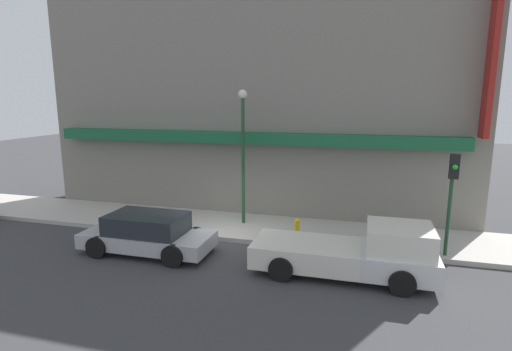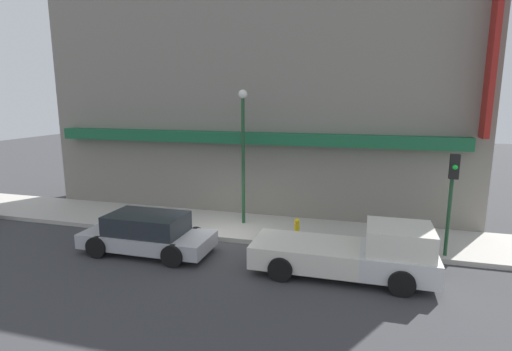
{
  "view_description": "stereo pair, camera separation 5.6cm",
  "coord_description": "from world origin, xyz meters",
  "px_view_note": "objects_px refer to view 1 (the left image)",
  "views": [
    {
      "loc": [
        5.21,
        -13.6,
        5.4
      ],
      "look_at": [
        1.07,
        1.34,
        2.38
      ],
      "focal_mm": 28.0,
      "sensor_mm": 36.0,
      "label": 1
    },
    {
      "loc": [
        5.27,
        -13.59,
        5.4
      ],
      "look_at": [
        1.07,
        1.34,
        2.38
      ],
      "focal_mm": 28.0,
      "sensor_mm": 36.0,
      "label": 2
    }
  ],
  "objects_px": {
    "parked_car": "(148,233)",
    "fire_hydrant": "(297,228)",
    "traffic_light": "(452,187)",
    "street_lamp": "(243,141)",
    "pickup_truck": "(355,252)"
  },
  "relations": [
    {
      "from": "parked_car",
      "to": "fire_hydrant",
      "type": "height_order",
      "value": "parked_car"
    },
    {
      "from": "traffic_light",
      "to": "street_lamp",
      "type": "bearing_deg",
      "value": 167.66
    },
    {
      "from": "pickup_truck",
      "to": "parked_car",
      "type": "distance_m",
      "value": 7.13
    },
    {
      "from": "street_lamp",
      "to": "pickup_truck",
      "type": "bearing_deg",
      "value": -37.66
    },
    {
      "from": "pickup_truck",
      "to": "parked_car",
      "type": "relative_size",
      "value": 1.2
    },
    {
      "from": "parked_car",
      "to": "fire_hydrant",
      "type": "distance_m",
      "value": 5.5
    },
    {
      "from": "fire_hydrant",
      "to": "traffic_light",
      "type": "relative_size",
      "value": 0.22
    },
    {
      "from": "parked_car",
      "to": "fire_hydrant",
      "type": "relative_size",
      "value": 6.17
    },
    {
      "from": "pickup_truck",
      "to": "street_lamp",
      "type": "xyz_separation_m",
      "value": [
        -4.72,
        3.64,
        2.89
      ]
    },
    {
      "from": "pickup_truck",
      "to": "traffic_light",
      "type": "distance_m",
      "value": 3.95
    },
    {
      "from": "pickup_truck",
      "to": "street_lamp",
      "type": "bearing_deg",
      "value": 142.65
    },
    {
      "from": "pickup_truck",
      "to": "fire_hydrant",
      "type": "bearing_deg",
      "value": 132.35
    },
    {
      "from": "pickup_truck",
      "to": "traffic_light",
      "type": "bearing_deg",
      "value": 34.47
    },
    {
      "from": "pickup_truck",
      "to": "street_lamp",
      "type": "height_order",
      "value": "street_lamp"
    },
    {
      "from": "parked_car",
      "to": "traffic_light",
      "type": "xyz_separation_m",
      "value": [
        10.04,
        1.97,
        1.87
      ]
    }
  ]
}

